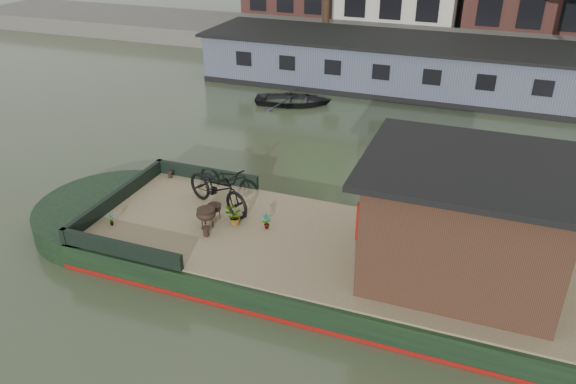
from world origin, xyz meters
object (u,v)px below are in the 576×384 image
(cabin, at_px, (464,219))
(potted_plant_a, at_px, (266,221))
(brazier_rear, at_px, (206,218))
(brazier_front, at_px, (215,212))
(dinghy, at_px, (293,97))
(bicycle, at_px, (218,188))

(cabin, bearing_deg, potted_plant_a, 177.55)
(potted_plant_a, height_order, brazier_rear, brazier_rear)
(brazier_front, bearing_deg, dinghy, 99.98)
(cabin, distance_m, brazier_front, 5.61)
(cabin, height_order, brazier_front, cabin)
(brazier_front, distance_m, dinghy, 10.41)
(bicycle, bearing_deg, dinghy, 33.31)
(brazier_front, xyz_separation_m, dinghy, (-1.80, 10.24, -0.52))
(potted_plant_a, relative_size, brazier_front, 1.03)
(bicycle, relative_size, potted_plant_a, 5.37)
(cabin, xyz_separation_m, brazier_rear, (-5.52, -0.24, -0.99))
(brazier_front, bearing_deg, bicycle, 106.79)
(potted_plant_a, height_order, brazier_front, potted_plant_a)
(cabin, relative_size, dinghy, 1.31)
(bicycle, height_order, dinghy, bicycle)
(cabin, distance_m, brazier_rear, 5.62)
(brazier_rear, bearing_deg, dinghy, 99.58)
(brazier_rear, bearing_deg, potted_plant_a, 17.98)
(bicycle, relative_size, brazier_front, 5.51)
(bicycle, height_order, brazier_front, bicycle)
(cabin, xyz_separation_m, brazier_front, (-5.52, 0.16, -1.04))
(bicycle, distance_m, dinghy, 9.93)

